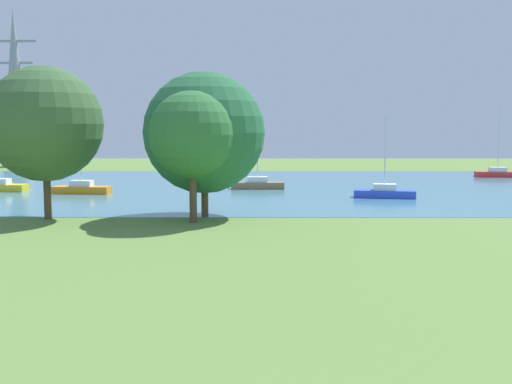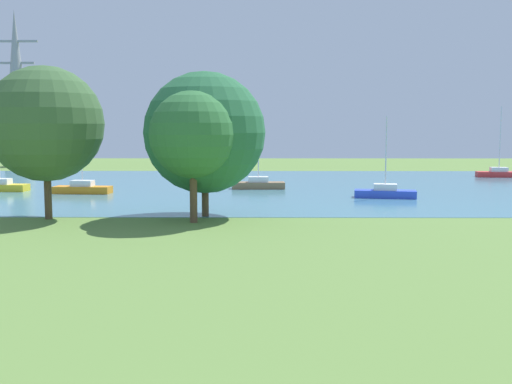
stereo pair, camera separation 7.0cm
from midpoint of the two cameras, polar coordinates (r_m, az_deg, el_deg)
name	(u,v)px [view 1 (the left image)]	position (r m, az deg, el deg)	size (l,w,h in m)	color
ground_plane	(227,242)	(29.66, -2.84, -4.74)	(160.00, 160.00, 0.00)	olive
water_surface	(243,186)	(57.38, -1.30, 0.55)	(140.00, 40.00, 0.02)	teal
sailboat_brown	(258,184)	(54.96, 0.11, 0.78)	(4.85, 1.67, 7.32)	brown
sailboat_red	(498,173)	(73.18, 21.82, 1.68)	(4.94, 2.06, 7.87)	red
sailboat_blue	(384,192)	(49.03, 11.99, -0.01)	(4.98, 2.29, 6.45)	blue
sailboat_orange	(82,188)	(53.17, -16.16, 0.35)	(4.90, 1.88, 6.74)	orange
tree_east_near	(45,124)	(38.73, -19.37, 6.08)	(6.97, 6.97, 9.29)	brown
tree_east_far	(192,135)	(35.42, -6.08, 5.40)	(5.11, 5.11, 7.73)	brown
tree_west_far	(204,133)	(37.80, -4.97, 5.60)	(7.57, 7.57, 9.05)	brown
electricity_pylon	(16,89)	(92.95, -21.76, 9.05)	(6.40, 4.40, 22.01)	gray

